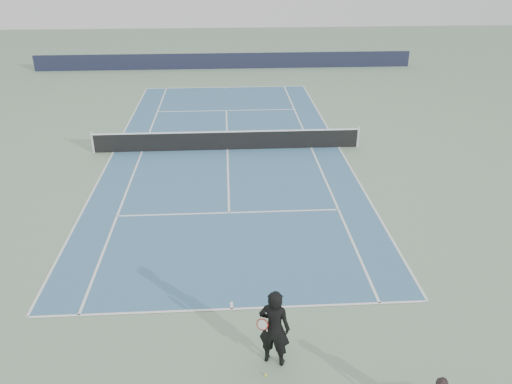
{
  "coord_description": "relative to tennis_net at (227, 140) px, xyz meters",
  "views": [
    {
      "loc": [
        0.0,
        -22.69,
        8.94
      ],
      "look_at": [
        0.97,
        -6.92,
        1.1
      ],
      "focal_mm": 35.0,
      "sensor_mm": 36.0,
      "label": 1
    }
  ],
  "objects": [
    {
      "name": "windscreen_far",
      "position": [
        0.0,
        17.88,
        0.1
      ],
      "size": [
        30.0,
        0.25,
        1.2
      ],
      "primitive_type": "cube",
      "color": "black",
      "rests_on": "ground"
    },
    {
      "name": "court_surface",
      "position": [
        0.0,
        0.0,
        -0.5
      ],
      "size": [
        10.97,
        23.77,
        0.01
      ],
      "primitive_type": "cube",
      "color": "#3B698C",
      "rests_on": "ground"
    },
    {
      "name": "tennis_ball",
      "position": [
        0.75,
        -14.3,
        -0.47
      ],
      "size": [
        0.06,
        0.06,
        0.06
      ],
      "primitive_type": "sphere",
      "color": "yellow",
      "rests_on": "ground"
    },
    {
      "name": "tennis_net",
      "position": [
        0.0,
        0.0,
        0.0
      ],
      "size": [
        12.9,
        0.1,
        1.07
      ],
      "color": "silver",
      "rests_on": "ground"
    },
    {
      "name": "ground",
      "position": [
        0.0,
        0.0,
        -0.5
      ],
      "size": [
        80.0,
        80.0,
        0.0
      ],
      "primitive_type": "plane",
      "color": "gray"
    },
    {
      "name": "tennis_player",
      "position": [
        0.97,
        -13.83,
        0.52
      ],
      "size": [
        0.92,
        0.79,
        2.05
      ],
      "color": "black",
      "rests_on": "ground"
    }
  ]
}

